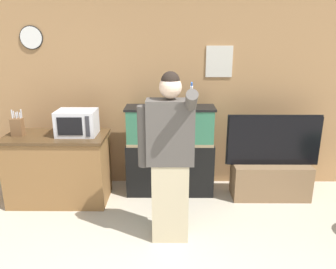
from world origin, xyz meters
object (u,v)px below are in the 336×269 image
Objects in this scene: counter_island at (59,168)px; microwave at (77,123)px; tv_on_stand at (271,173)px; knife_block at (17,127)px; aquarium_on_stand at (170,151)px; person_standing at (169,157)px.

microwave is (0.28, 0.02, 0.61)m from counter_island.
counter_island is 2.81m from tv_on_stand.
knife_block is at bearing -177.97° from counter_island.
person_standing reaches higher than aquarium_on_stand.
person_standing is (1.17, -0.88, -0.13)m from microwave.
aquarium_on_stand is at bearing 7.82° from knife_block.
knife_block is (-0.46, -0.02, 0.57)m from counter_island.
aquarium_on_stand is (1.92, 0.26, -0.41)m from knife_block.
tv_on_stand is 0.68× the size of person_standing.
microwave is 0.40× the size of tv_on_stand.
counter_island is 0.67m from microwave.
microwave is 0.40× the size of aquarium_on_stand.
aquarium_on_stand reaches higher than tv_on_stand.
knife_block is 1.98m from aquarium_on_stand.
tv_on_stand is (2.53, 0.09, -0.72)m from microwave.
counter_island is 1.75m from person_standing.
knife_block reaches higher than microwave.
counter_island is 1.05× the size of aquarium_on_stand.
knife_block reaches higher than counter_island.
knife_block is 0.27× the size of tv_on_stand.
aquarium_on_stand is 0.68× the size of person_standing.
counter_island is at bearing 2.03° from knife_block.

